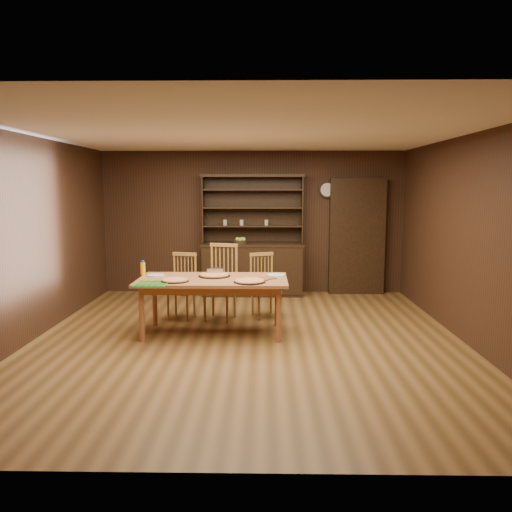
{
  "coord_description": "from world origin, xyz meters",
  "views": [
    {
      "loc": [
        0.22,
        -6.18,
        1.95
      ],
      "look_at": [
        0.1,
        0.4,
        1.04
      ],
      "focal_mm": 35.0,
      "sensor_mm": 36.0,
      "label": 1
    }
  ],
  "objects_px": {
    "dining_table": "(213,284)",
    "juice_bottle": "(143,268)",
    "china_hutch": "(253,262)",
    "chair_center": "(222,279)",
    "chair_left": "(183,284)",
    "chair_right": "(263,283)"
  },
  "relations": [
    {
      "from": "dining_table",
      "to": "chair_left",
      "type": "relative_size",
      "value": 2.02
    },
    {
      "from": "china_hutch",
      "to": "dining_table",
      "type": "bearing_deg",
      "value": -100.76
    },
    {
      "from": "chair_center",
      "to": "chair_right",
      "type": "bearing_deg",
      "value": 26.53
    },
    {
      "from": "dining_table",
      "to": "chair_right",
      "type": "distance_m",
      "value": 1.14
    },
    {
      "from": "china_hutch",
      "to": "chair_center",
      "type": "bearing_deg",
      "value": -104.09
    },
    {
      "from": "chair_center",
      "to": "juice_bottle",
      "type": "bearing_deg",
      "value": -135.8
    },
    {
      "from": "dining_table",
      "to": "juice_bottle",
      "type": "height_order",
      "value": "juice_bottle"
    },
    {
      "from": "china_hutch",
      "to": "juice_bottle",
      "type": "xyz_separation_m",
      "value": [
        -1.45,
        -2.21,
        0.25
      ]
    },
    {
      "from": "china_hutch",
      "to": "juice_bottle",
      "type": "height_order",
      "value": "china_hutch"
    },
    {
      "from": "dining_table",
      "to": "china_hutch",
      "type": "bearing_deg",
      "value": 79.24
    },
    {
      "from": "dining_table",
      "to": "juice_bottle",
      "type": "relative_size",
      "value": 9.68
    },
    {
      "from": "china_hutch",
      "to": "chair_center",
      "type": "distance_m",
      "value": 1.71
    },
    {
      "from": "dining_table",
      "to": "chair_center",
      "type": "height_order",
      "value": "chair_center"
    },
    {
      "from": "china_hutch",
      "to": "juice_bottle",
      "type": "bearing_deg",
      "value": -123.29
    },
    {
      "from": "chair_center",
      "to": "china_hutch",
      "type": "bearing_deg",
      "value": 92.03
    },
    {
      "from": "chair_center",
      "to": "dining_table",
      "type": "bearing_deg",
      "value": -77.48
    },
    {
      "from": "chair_center",
      "to": "chair_right",
      "type": "distance_m",
      "value": 0.64
    },
    {
      "from": "chair_left",
      "to": "juice_bottle",
      "type": "relative_size",
      "value": 4.79
    },
    {
      "from": "china_hutch",
      "to": "chair_right",
      "type": "distance_m",
      "value": 1.56
    },
    {
      "from": "juice_bottle",
      "to": "chair_center",
      "type": "bearing_deg",
      "value": 28.08
    },
    {
      "from": "dining_table",
      "to": "chair_right",
      "type": "relative_size",
      "value": 2.04
    },
    {
      "from": "chair_left",
      "to": "juice_bottle",
      "type": "distance_m",
      "value": 0.81
    }
  ]
}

